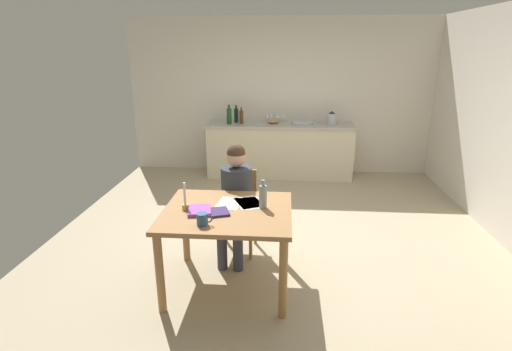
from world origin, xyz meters
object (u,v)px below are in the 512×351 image
Objects in this scene: book_magazine at (199,210)px; wine_glass_near_sink at (283,116)px; wine_bottle_on_table at (263,196)px; sink_unit at (302,123)px; wine_glass_by_kettle at (278,116)px; mixing_bowl at (273,121)px; dining_table at (228,222)px; candlestick at (185,202)px; wine_glass_back_left at (271,116)px; chair_at_table at (238,206)px; stovetop_kettle at (332,119)px; person_seated at (235,195)px; bottle_vinegar at (236,115)px; coffee_mug at (203,219)px; bottle_oil at (229,116)px; bottle_wine_red at (241,117)px; wine_glass_back_right at (267,116)px; book_cookery at (219,212)px.

book_magazine is 3.61m from wine_glass_near_sink.
sink_unit reaches higher than wine_bottle_on_table.
wine_glass_by_kettle is at bearing 180.00° from wine_glass_near_sink.
dining_table is at bearing -94.86° from mixing_bowl.
mixing_bowl is at bearing 85.14° from dining_table.
wine_glass_back_left is (0.61, 3.49, 0.18)m from candlestick.
stovetop_kettle is (1.24, 2.60, 0.51)m from chair_at_table.
bottle_vinegar is at bearing 96.84° from person_seated.
sink_unit is at bearing -15.61° from wine_glass_back_left.
wine_bottle_on_table is 3.38m from stovetop_kettle.
wine_glass_by_kettle reaches higher than candlestick.
coffee_mug is 3.56m from bottle_oil.
bottle_wine_red reaches higher than candlestick.
stovetop_kettle reaches higher than wine_glass_near_sink.
person_seated is 2.86m from bottle_vinegar.
bottle_vinegar reaches higher than bottle_wine_red.
wine_glass_near_sink reaches higher than dining_table.
bottle_oil is 2.06× the size of wine_glass_back_left.
dining_table is 3.50m from wine_glass_back_left.
wine_glass_near_sink is (0.79, 0.07, -0.01)m from bottle_vinegar.
wine_glass_back_right is (0.52, 0.07, -0.01)m from bottle_vinegar.
stovetop_kettle is at bearing 1.55° from bottle_wine_red.
chair_at_table is at bearing -94.89° from wine_glass_back_left.
bottle_wine_red reaches higher than stovetop_kettle.
wine_glass_back_left is at bearing 84.06° from coffee_mug.
wine_bottle_on_table is at bearing 2.60° from book_magazine.
bottle_oil reaches higher than wine_glass_by_kettle.
wine_glass_back_left is at bearing 85.11° from chair_at_table.
wine_glass_back_right is at bearing 87.11° from dining_table.
person_seated reaches higher than candlestick.
wine_glass_back_right is (0.18, 2.89, 0.33)m from person_seated.
bottle_wine_red is (-0.24, 2.70, 0.34)m from person_seated.
candlestick is 1.28× the size of mixing_bowl.
coffee_mug is 0.26m from book_cookery.
dining_table is 5.73× the size of mixing_bowl.
coffee_mug is at bearing -99.06° from wine_glass_near_sink.
chair_at_table reaches higher than book_cookery.
chair_at_table is at bearing -93.50° from wine_glass_back_right.
wine_bottle_on_table is at bearing -89.54° from mixing_bowl.
wine_glass_back_left reaches higher than coffee_mug.
candlestick is at bearing -99.88° from wine_glass_back_left.
chair_at_table is at bearing -97.21° from wine_glass_by_kettle.
stovetop_kettle is (0.94, 3.25, 0.13)m from wine_bottle_on_table.
wine_glass_back_right is (-1.07, 0.15, 0.01)m from stovetop_kettle.
dining_table is 3.13× the size of sink_unit.
wine_bottle_on_table is 0.97× the size of bottle_wine_red.
book_magazine is 0.80× the size of bottle_vinegar.
bottle_oil reaches higher than stovetop_kettle.
bottle_vinegar reaches higher than wine_glass_near_sink.
wine_bottle_on_table is 3.25m from bottle_oil.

